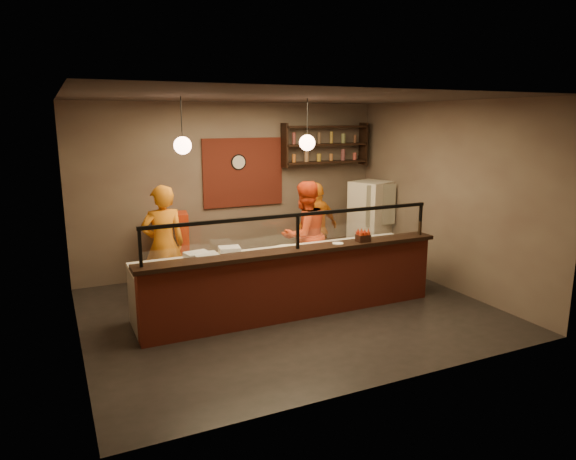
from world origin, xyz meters
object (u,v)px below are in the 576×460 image
red_cooler (173,248)px  fridge (370,223)px  wall_clock (238,162)px  cook_mid (305,235)px  cook_left (163,245)px  cook_right (317,229)px  pepper_mill (420,228)px  condiment_caddy (363,238)px  pizza_dough (289,248)px

red_cooler → fridge: bearing=2.7°
wall_clock → cook_mid: wall_clock is taller
cook_left → fridge: bearing=-176.0°
cook_right → pepper_mill: bearing=98.9°
cook_left → pepper_mill: bearing=156.0°
cook_mid → cook_right: 0.78m
condiment_caddy → pepper_mill: bearing=0.3°
cook_left → condiment_caddy: 3.13m
cook_left → red_cooler: bearing=-113.0°
fridge → pepper_mill: 2.06m
pizza_dough → pepper_mill: (2.05, -0.65, 0.26)m
condiment_caddy → pepper_mill: (1.10, 0.01, 0.05)m
wall_clock → cook_left: 2.45m
cook_mid → pizza_dough: cook_mid is taller
wall_clock → fridge: 2.91m
wall_clock → condiment_caddy: bearing=-70.2°
cook_mid → red_cooler: cook_mid is taller
cook_left → pizza_dough: (1.79, -0.84, -0.05)m
red_cooler → pepper_mill: (3.48, -2.47, 0.53)m
pepper_mill → wall_clock: bearing=127.0°
wall_clock → red_cooler: bearing=-167.3°
cook_mid → pizza_dough: (-0.59, -0.60, -0.03)m
cook_right → pizza_dough: size_ratio=3.53×
cook_mid → fridge: cook_mid is taller
cook_mid → condiment_caddy: (0.36, -1.26, 0.18)m
cook_mid → pepper_mill: 1.94m
wall_clock → red_cooler: wall_clock is taller
pepper_mill → fridge: bearing=78.6°
cook_mid → condiment_caddy: bearing=95.3°
fridge → pizza_dough: (-2.45, -1.35, 0.06)m
cook_right → pizza_dough: cook_right is taller
wall_clock → pizza_dough: size_ratio=0.60×
cook_left → pizza_dough: bearing=152.0°
cook_left → red_cooler: (0.36, 0.98, -0.32)m
wall_clock → red_cooler: 2.03m
cook_mid → red_cooler: bearing=-42.2°
cook_left → condiment_caddy: size_ratio=9.73×
pizza_dough → condiment_caddy: (0.95, -0.65, 0.21)m
wall_clock → pepper_mill: wall_clock is taller
cook_left → fridge: 4.27m
condiment_caddy → pizza_dough: bearing=145.6°
pepper_mill → cook_right: bearing=116.9°
pizza_dough → condiment_caddy: size_ratio=2.54×
cook_right → pepper_mill: cook_right is taller
pizza_dough → pepper_mill: 2.16m
fridge → red_cooler: 3.91m
wall_clock → cook_mid: size_ratio=0.16×
wall_clock → fridge: size_ratio=0.18×
cook_mid → pepper_mill: size_ratio=8.70×
cook_right → red_cooler: size_ratio=1.38×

